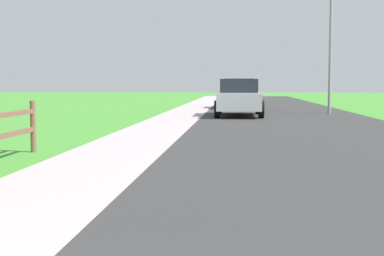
{
  "coord_description": "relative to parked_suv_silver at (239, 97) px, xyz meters",
  "views": [
    {
      "loc": [
        1.46,
        -0.41,
        1.39
      ],
      "look_at": [
        0.52,
        11.09,
        0.45
      ],
      "focal_mm": 51.08,
      "sensor_mm": 36.0,
      "label": 1
    }
  ],
  "objects": [
    {
      "name": "road_asphalt",
      "position": [
        1.95,
        3.86,
        -0.81
      ],
      "size": [
        7.0,
        66.0,
        0.01
      ],
      "primitive_type": "cube",
      "color": "#323232",
      "rests_on": "ground"
    },
    {
      "name": "street_lamp",
      "position": [
        4.26,
        1.93,
        2.96
      ],
      "size": [
        1.17,
        0.2,
        6.33
      ],
      "color": "gray",
      "rests_on": "ground"
    },
    {
      "name": "grass_verge",
      "position": [
        -6.05,
        3.86,
        -0.8
      ],
      "size": [
        5.0,
        66.0,
        0.0
      ],
      "primitive_type": "cube",
      "color": "#438D31",
      "rests_on": "ground"
    },
    {
      "name": "ground_plane",
      "position": [
        -1.55,
        1.86,
        -0.81
      ],
      "size": [
        120.0,
        120.0,
        0.0
      ],
      "primitive_type": "plane",
      "color": "#438D31"
    },
    {
      "name": "parked_suv_silver",
      "position": [
        0.0,
        0.0,
        0.0
      ],
      "size": [
        2.01,
        4.72,
        1.58
      ],
      "color": "#B7BABF",
      "rests_on": "ground"
    },
    {
      "name": "curb_concrete",
      "position": [
        -4.55,
        3.86,
        -0.81
      ],
      "size": [
        6.0,
        66.0,
        0.01
      ],
      "primitive_type": "cube",
      "color": "#B3A3A6",
      "rests_on": "ground"
    },
    {
      "name": "parked_car_red",
      "position": [
        0.05,
        7.65,
        0.01
      ],
      "size": [
        2.07,
        4.61,
        1.66
      ],
      "color": "maroon",
      "rests_on": "ground"
    }
  ]
}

